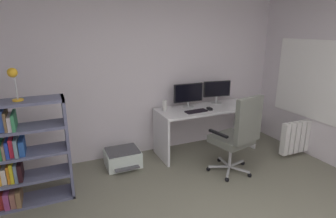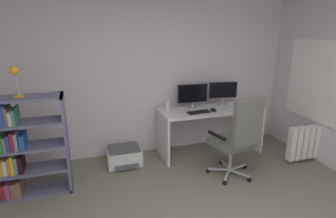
% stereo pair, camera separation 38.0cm
% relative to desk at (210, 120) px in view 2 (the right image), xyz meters
% --- Properties ---
extents(wall_back, '(4.89, 0.10, 2.71)m').
position_rel_desk_xyz_m(wall_back, '(-0.99, 0.43, 0.80)').
color(wall_back, silver).
rests_on(wall_back, ground).
extents(window_pane, '(0.01, 1.37, 1.13)m').
position_rel_desk_xyz_m(window_pane, '(1.45, -0.75, 0.65)').
color(window_pane, white).
extents(window_frame, '(0.02, 1.45, 1.21)m').
position_rel_desk_xyz_m(window_frame, '(1.44, -0.75, 0.65)').
color(window_frame, white).
extents(desk, '(1.63, 0.63, 0.75)m').
position_rel_desk_xyz_m(desk, '(0.00, 0.00, 0.00)').
color(desk, silver).
rests_on(desk, ground).
extents(monitor_main, '(0.49, 0.18, 0.38)m').
position_rel_desk_xyz_m(monitor_main, '(-0.26, 0.15, 0.41)').
color(monitor_main, '#B2B5B7').
rests_on(monitor_main, desk).
extents(monitor_secondary, '(0.47, 0.18, 0.38)m').
position_rel_desk_xyz_m(monitor_secondary, '(0.28, 0.15, 0.42)').
color(monitor_secondary, '#B2B5B7').
rests_on(monitor_secondary, desk).
extents(keyboard, '(0.35, 0.15, 0.02)m').
position_rel_desk_xyz_m(keyboard, '(-0.27, -0.14, 0.20)').
color(keyboard, black).
rests_on(keyboard, desk).
extents(computer_mouse, '(0.07, 0.11, 0.03)m').
position_rel_desk_xyz_m(computer_mouse, '(-0.03, -0.13, 0.20)').
color(computer_mouse, black).
rests_on(computer_mouse, desk).
extents(desktop_speaker, '(0.07, 0.07, 0.17)m').
position_rel_desk_xyz_m(desktop_speaker, '(-0.69, 0.10, 0.27)').
color(desktop_speaker, silver).
rests_on(desktop_speaker, desk).
extents(office_chair, '(0.64, 0.67, 1.14)m').
position_rel_desk_xyz_m(office_chair, '(-0.02, -0.86, 0.06)').
color(office_chair, '#B7BABC').
rests_on(office_chair, ground).
extents(bookshelf, '(0.84, 0.33, 1.23)m').
position_rel_desk_xyz_m(bookshelf, '(-2.66, -0.40, 0.05)').
color(bookshelf, slate).
rests_on(bookshelf, ground).
extents(desk_lamp, '(0.12, 0.11, 0.35)m').
position_rel_desk_xyz_m(desk_lamp, '(-2.61, -0.40, 0.92)').
color(desk_lamp, gold).
rests_on(desk_lamp, bookshelf).
extents(printer, '(0.50, 0.49, 0.26)m').
position_rel_desk_xyz_m(printer, '(-1.41, 0.02, -0.43)').
color(printer, silver).
rests_on(printer, ground).
extents(radiator, '(0.85, 0.10, 0.51)m').
position_rel_desk_xyz_m(radiator, '(1.35, -0.75, -0.24)').
color(radiator, white).
rests_on(radiator, ground).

